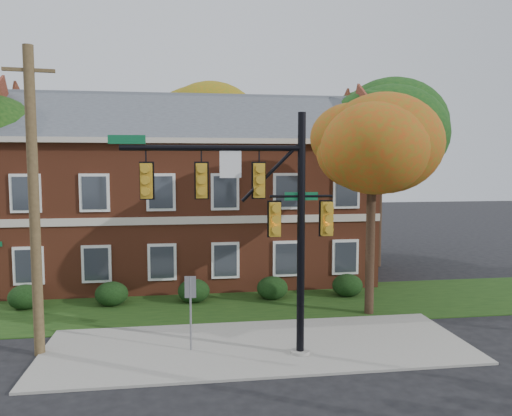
{
  "coord_description": "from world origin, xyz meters",
  "views": [
    {
      "loc": [
        -2.39,
        -14.91,
        6.09
      ],
      "look_at": [
        0.22,
        3.0,
        4.47
      ],
      "focal_mm": 35.0,
      "sensor_mm": 36.0,
      "label": 1
    }
  ],
  "objects": [
    {
      "name": "tree_far_rear",
      "position": [
        -0.66,
        19.79,
        8.84
      ],
      "size": [
        6.84,
        6.46,
        11.52
      ],
      "color": "black",
      "rests_on": "ground"
    },
    {
      "name": "hedge_far_right",
      "position": [
        5.0,
        6.7,
        0.53
      ],
      "size": [
        1.4,
        1.26,
        1.05
      ],
      "primitive_type": "ellipsoid",
      "color": "black",
      "rests_on": "ground"
    },
    {
      "name": "hedge_right",
      "position": [
        1.5,
        6.7,
        0.53
      ],
      "size": [
        1.4,
        1.26,
        1.05
      ],
      "primitive_type": "ellipsoid",
      "color": "black",
      "rests_on": "ground"
    },
    {
      "name": "ground",
      "position": [
        0.0,
        0.0,
        0.0
      ],
      "size": [
        120.0,
        120.0,
        0.0
      ],
      "primitive_type": "plane",
      "color": "black",
      "rests_on": "ground"
    },
    {
      "name": "hedge_center",
      "position": [
        -2.0,
        6.7,
        0.53
      ],
      "size": [
        1.4,
        1.26,
        1.05
      ],
      "primitive_type": "ellipsoid",
      "color": "black",
      "rests_on": "ground"
    },
    {
      "name": "traffic_signal",
      "position": [
        -0.16,
        0.15,
        4.75
      ],
      "size": [
        6.86,
        0.67,
        7.65
      ],
      "rotation": [
        0.0,
        0.0,
        -0.04
      ],
      "color": "gray",
      "rests_on": "ground"
    },
    {
      "name": "tree_right_rear",
      "position": [
        9.31,
        12.81,
        8.12
      ],
      "size": [
        6.3,
        5.95,
        10.62
      ],
      "color": "black",
      "rests_on": "ground"
    },
    {
      "name": "grass_strip",
      "position": [
        0.0,
        6.0,
        0.02
      ],
      "size": [
        30.0,
        6.0,
        0.04
      ],
      "primitive_type": "cube",
      "color": "#193811",
      "rests_on": "ground"
    },
    {
      "name": "hedge_left",
      "position": [
        -5.5,
        6.7,
        0.53
      ],
      "size": [
        1.4,
        1.26,
        1.05
      ],
      "primitive_type": "ellipsoid",
      "color": "black",
      "rests_on": "ground"
    },
    {
      "name": "sign_post",
      "position": [
        -2.21,
        0.89,
        1.7
      ],
      "size": [
        0.36,
        0.08,
        2.5
      ],
      "rotation": [
        0.0,
        0.0,
        -0.09
      ],
      "color": "slate",
      "rests_on": "ground"
    },
    {
      "name": "sidewalk",
      "position": [
        0.0,
        1.0,
        0.04
      ],
      "size": [
        14.0,
        5.0,
        0.08
      ],
      "primitive_type": "cube",
      "color": "gray",
      "rests_on": "ground"
    },
    {
      "name": "tree_near_right",
      "position": [
        5.22,
        3.87,
        6.67
      ],
      "size": [
        4.5,
        4.25,
        8.58
      ],
      "color": "black",
      "rests_on": "ground"
    },
    {
      "name": "hedge_far_left",
      "position": [
        -9.0,
        6.7,
        0.53
      ],
      "size": [
        1.4,
        1.26,
        1.05
      ],
      "primitive_type": "ellipsoid",
      "color": "black",
      "rests_on": "ground"
    },
    {
      "name": "apartment_building",
      "position": [
        -2.0,
        11.95,
        4.99
      ],
      "size": [
        18.8,
        8.8,
        9.74
      ],
      "color": "brown",
      "rests_on": "ground"
    },
    {
      "name": "utility_pole",
      "position": [
        -7.0,
        1.37,
        4.91
      ],
      "size": [
        1.51,
        0.36,
        9.68
      ],
      "rotation": [
        0.0,
        0.0,
        0.12
      ],
      "color": "#493A22",
      "rests_on": "ground"
    }
  ]
}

